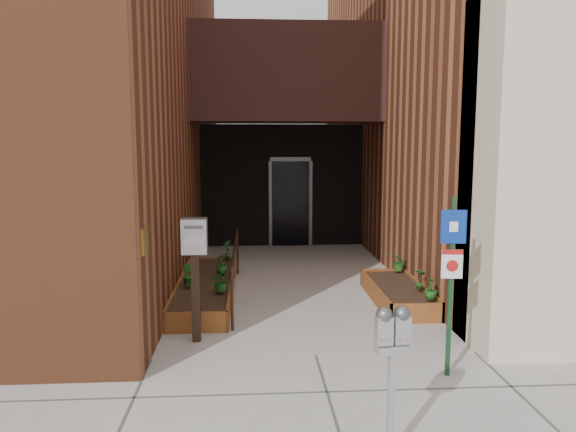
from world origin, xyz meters
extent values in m
plane|color=#9E9991|center=(0.00, 0.00, 0.00)|extent=(80.00, 80.00, 0.00)
cube|color=brown|center=(-6.00, 6.70, 5.00)|extent=(8.00, 14.60, 10.00)
cube|color=brown|center=(6.00, 7.15, 5.00)|extent=(8.00, 13.70, 10.00)
cube|color=beige|center=(2.55, 0.20, 2.20)|extent=(1.10, 1.20, 4.40)
cube|color=black|center=(0.00, 6.00, 4.00)|extent=(4.20, 2.00, 2.00)
cube|color=black|center=(0.00, 7.40, 1.50)|extent=(4.00, 0.30, 3.00)
cube|color=black|center=(0.20, 7.22, 1.05)|extent=(0.90, 0.06, 2.10)
cube|color=#B79338|center=(-1.99, -0.20, 1.50)|extent=(0.04, 0.30, 0.30)
cube|color=brown|center=(-1.55, 0.92, 0.15)|extent=(0.90, 0.04, 0.30)
cube|color=brown|center=(-1.55, 4.48, 0.15)|extent=(0.90, 0.04, 0.30)
cube|color=brown|center=(-1.98, 2.70, 0.15)|extent=(0.04, 3.60, 0.30)
cube|color=brown|center=(-1.12, 2.70, 0.15)|extent=(0.04, 3.60, 0.30)
cube|color=black|center=(-1.55, 2.70, 0.13)|extent=(0.82, 3.52, 0.26)
cube|color=brown|center=(1.60, 1.12, 0.15)|extent=(0.80, 0.04, 0.30)
cube|color=brown|center=(1.60, 3.28, 0.15)|extent=(0.80, 0.04, 0.30)
cube|color=brown|center=(1.22, 2.20, 0.15)|extent=(0.04, 2.20, 0.30)
cube|color=brown|center=(1.98, 2.20, 0.15)|extent=(0.04, 2.20, 0.30)
cube|color=black|center=(1.60, 2.20, 0.13)|extent=(0.72, 2.12, 0.26)
cylinder|color=black|center=(-1.05, 1.00, 0.45)|extent=(0.04, 0.04, 0.90)
cylinder|color=black|center=(-1.05, 4.30, 0.45)|extent=(0.04, 0.04, 0.90)
cylinder|color=black|center=(-1.05, 2.65, 0.88)|extent=(0.04, 3.30, 0.04)
cube|color=#A9A9AC|center=(0.36, -2.22, 0.45)|extent=(0.06, 0.06, 0.90)
cube|color=#A9A9AC|center=(0.36, -2.22, 0.94)|extent=(0.28, 0.14, 0.07)
cube|color=#A9A9AC|center=(0.29, -2.23, 1.10)|extent=(0.15, 0.11, 0.23)
sphere|color=#59595B|center=(0.29, -2.23, 1.24)|extent=(0.13, 0.13, 0.13)
cube|color=white|center=(0.29, -2.28, 1.12)|extent=(0.08, 0.02, 0.05)
cube|color=#B21414|center=(0.29, -2.28, 1.05)|extent=(0.08, 0.02, 0.03)
cube|color=#A9A9AC|center=(0.44, -2.21, 1.10)|extent=(0.15, 0.11, 0.23)
sphere|color=#59595B|center=(0.44, -2.21, 1.24)|extent=(0.13, 0.13, 0.13)
cube|color=white|center=(0.45, -2.26, 1.12)|extent=(0.08, 0.02, 0.05)
cube|color=#B21414|center=(0.45, -2.26, 1.05)|extent=(0.08, 0.02, 0.03)
cube|color=#153A1C|center=(1.41, -0.65, 1.01)|extent=(0.05, 0.05, 2.02)
cube|color=navy|center=(1.41, -0.68, 1.70)|extent=(0.28, 0.05, 0.37)
cube|color=white|center=(1.41, -0.68, 1.70)|extent=(0.09, 0.02, 0.11)
cube|color=white|center=(1.41, -0.68, 1.29)|extent=(0.23, 0.04, 0.32)
cube|color=#B21414|center=(1.41, -0.68, 1.42)|extent=(0.23, 0.04, 0.06)
cylinder|color=#B21414|center=(1.41, -0.69, 1.27)|extent=(0.13, 0.03, 0.13)
cube|color=black|center=(-1.51, 0.63, 0.59)|extent=(0.11, 0.11, 1.19)
cube|color=#AFAFB2|center=(-1.51, 0.63, 1.40)|extent=(0.33, 0.24, 0.45)
cube|color=#59595B|center=(-1.51, 0.50, 1.53)|extent=(0.24, 0.01, 0.04)
cube|color=white|center=(-1.51, 0.50, 1.35)|extent=(0.26, 0.01, 0.11)
imported|color=#185317|center=(-1.25, 1.94, 0.47)|extent=(0.38, 0.38, 0.34)
imported|color=#205F1B|center=(-1.82, 2.33, 0.48)|extent=(0.27, 0.27, 0.35)
imported|color=#1C5217|center=(-1.31, 3.10, 0.48)|extent=(0.28, 0.28, 0.36)
imported|color=#1C601B|center=(-1.25, 4.30, 0.49)|extent=(0.27, 0.27, 0.39)
imported|color=#1B4F16|center=(1.85, 1.30, 0.47)|extent=(0.20, 0.20, 0.33)
imported|color=#235518|center=(1.85, 1.84, 0.47)|extent=(0.26, 0.26, 0.35)
imported|color=#27621C|center=(1.85, 3.10, 0.46)|extent=(0.41, 0.41, 0.32)
camera|label=1|loc=(-0.78, -6.55, 2.64)|focal=35.00mm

